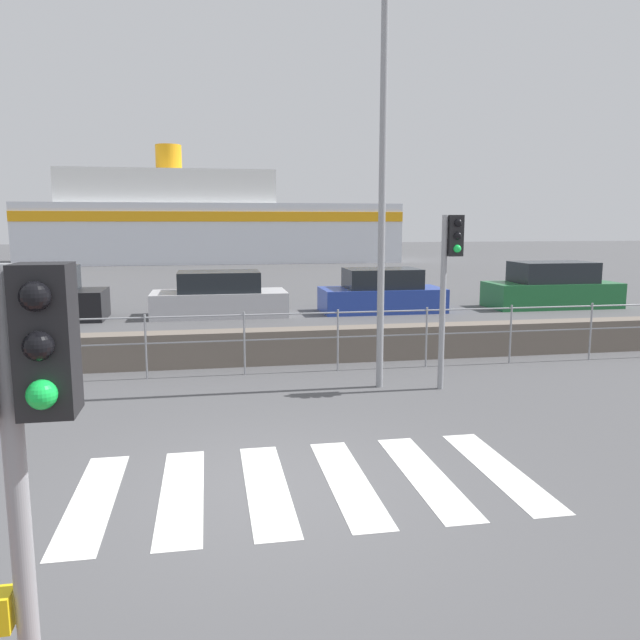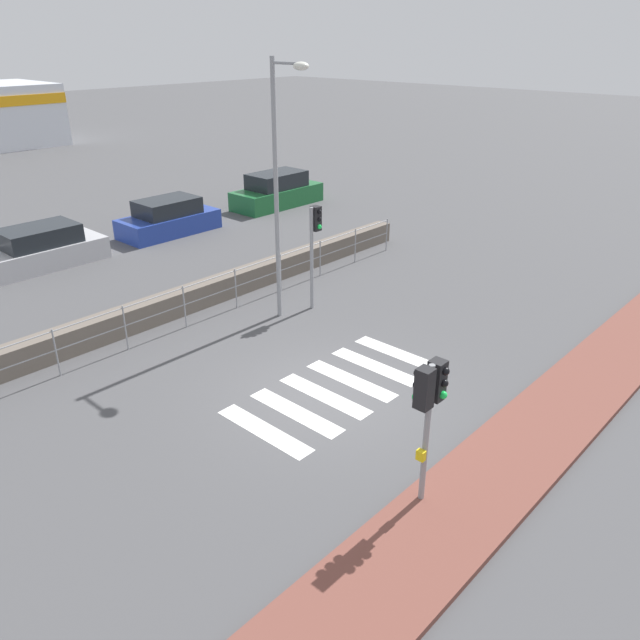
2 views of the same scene
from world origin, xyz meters
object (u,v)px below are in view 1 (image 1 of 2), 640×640
ferry_boat (206,224)px  parked_car_blue (382,293)px  parked_car_silver (219,297)px  traffic_light_near (9,396)px  traffic_light_far (450,263)px  parked_car_black (34,298)px  parked_car_green (552,288)px  streetlamp (387,141)px

ferry_boat → parked_car_blue: size_ratio=6.64×
parked_car_silver → parked_car_blue: 5.14m
traffic_light_near → parked_car_silver: size_ratio=0.66×
traffic_light_far → parked_car_blue: traffic_light_far is taller
ferry_boat → parked_car_silver: bearing=-89.3°
traffic_light_far → parked_car_black: 13.00m
parked_car_black → parked_car_silver: bearing=0.0°
traffic_light_far → parked_car_black: bearing=134.1°
ferry_boat → parked_car_green: bearing=-67.1°
traffic_light_far → parked_car_blue: 9.52m
streetlamp → parked_car_black: bearing=130.8°
traffic_light_near → parked_car_blue: traffic_light_near is taller
parked_car_blue → parked_car_black: bearing=180.0°
streetlamp → parked_car_silver: streetlamp is taller
parked_car_black → ferry_boat: bearing=79.5°
traffic_light_far → streetlamp: (-1.10, 0.11, 1.97)m
parked_car_blue → parked_car_green: size_ratio=0.89×
streetlamp → ferry_boat: (-2.88, 36.08, -1.42)m
traffic_light_far → parked_car_silver: (-3.67, 9.27, -1.59)m
parked_car_silver → traffic_light_far: bearing=-68.4°
streetlamp → parked_car_blue: 10.15m
ferry_boat → parked_car_black: bearing=-100.5°
streetlamp → parked_car_silver: (-2.56, 9.15, -3.56)m
ferry_boat → parked_car_silver: size_ratio=6.35×
ferry_boat → parked_car_green: size_ratio=5.93×
ferry_boat → parked_car_blue: (5.46, -26.93, -2.13)m
parked_car_black → parked_car_blue: parked_car_black is taller
streetlamp → parked_car_blue: (2.58, 9.15, -3.55)m
parked_car_blue → parked_car_green: (5.93, -0.00, 0.06)m
traffic_light_near → traffic_light_far: size_ratio=0.90×
ferry_boat → traffic_light_near: bearing=-91.2°
traffic_light_near → traffic_light_far: bearing=55.1°
parked_car_silver → parked_car_green: size_ratio=0.93×
traffic_light_near → parked_car_green: size_ratio=0.61×
traffic_light_far → streetlamp: 2.26m
parked_car_blue → ferry_boat: bearing=101.5°
parked_car_green → traffic_light_near: bearing=-127.1°
traffic_light_near → parked_car_silver: traffic_light_near is taller
traffic_light_far → ferry_boat: bearing=96.3°
parked_car_silver → parked_car_green: bearing=-0.0°
parked_car_silver → parked_car_blue: parked_car_blue is taller
streetlamp → ferry_boat: bearing=94.6°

